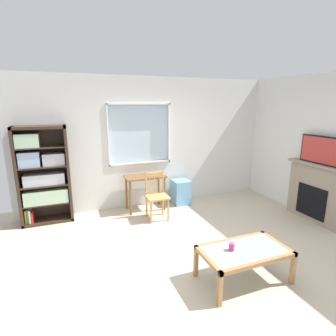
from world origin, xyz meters
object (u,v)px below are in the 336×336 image
Objects in this scene: plastic_drawer_unit at (180,192)px; sippy_cup at (232,247)px; desk_under_window at (145,182)px; tv at (321,150)px; bookshelf at (43,175)px; coffee_table at (244,253)px; fireplace at (316,193)px; wooden_chair at (157,196)px.

sippy_cup is at bearing -100.67° from plastic_drawer_unit.
sippy_cup is at bearing -83.12° from desk_under_window.
desk_under_window is 2.68m from sippy_cup.
plastic_drawer_unit is at bearing 138.64° from tv.
plastic_drawer_unit is (2.76, -0.06, -0.64)m from bookshelf.
sippy_cup is (2.24, -2.77, -0.43)m from bookshelf.
sippy_cup reaches higher than coffee_table.
plastic_drawer_unit is 5.98× the size of sippy_cup.
fireplace is 2.57m from coffee_table.
wooden_chair is at bearing 100.54° from coffee_table.
wooden_chair is 1.09× the size of tv.
fireplace is at bearing -30.94° from desk_under_window.
bookshelf is 2.20× the size of tv.
bookshelf reaches higher than sippy_cup.
tv reaches higher than desk_under_window.
bookshelf reaches higher than plastic_drawer_unit.
bookshelf reaches higher than coffee_table.
fireplace is 1.49× the size of tv.
plastic_drawer_unit is 2.78m from coffee_table.
plastic_drawer_unit is at bearing 36.72° from wooden_chair.
bookshelf is at bearing 162.72° from wooden_chair.
wooden_chair is (2.00, -0.62, -0.45)m from bookshelf.
tv is (2.75, -1.19, 0.91)m from wooden_chair.
bookshelf is 2.83m from plastic_drawer_unit.
fireplace is (4.76, -1.81, -0.35)m from bookshelf.
sippy_cup is (0.32, -2.66, -0.13)m from desk_under_window.
plastic_drawer_unit is 2.87m from tv.
sippy_cup is (-2.52, -0.96, -0.08)m from fireplace.
wooden_chair is at bearing -17.28° from bookshelf.
tv is at bearing 20.95° from sippy_cup.
coffee_table is 12.18× the size of sippy_cup.
coffee_table is at bearing -49.45° from bookshelf.
coffee_table is (-2.34, -1.00, -1.00)m from tv.
coffee_table is (-2.36, -1.00, -0.19)m from fireplace.
wooden_chair reaches higher than sippy_cup.
bookshelf is 20.14× the size of sippy_cup.
plastic_drawer_unit is (0.83, 0.05, -0.34)m from desk_under_window.
wooden_chair is 3.13m from tv.
desk_under_window reaches higher than sippy_cup.
plastic_drawer_unit reaches higher than sippy_cup.
plastic_drawer_unit is at bearing 3.44° from desk_under_window.
coffee_table is (0.48, -2.70, -0.23)m from desk_under_window.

